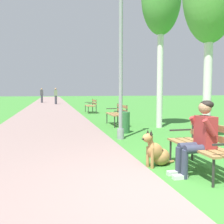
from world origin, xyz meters
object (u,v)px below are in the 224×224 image
pedestrian_distant (56,96)px  litter_bin (124,122)px  person_seated_on_near_bench (199,135)px  pedestrian_further_distant (42,95)px  park_bench_near (205,142)px  park_bench_mid (118,113)px  dog_shepherd (157,152)px  lamp_post_near (121,57)px  park_bench_far (91,105)px

pedestrian_distant → litter_bin: bearing=-83.7°
person_seated_on_near_bench → pedestrian_further_distant: (-3.44, 25.63, 0.16)m
park_bench_near → pedestrian_distant: (-2.18, 21.94, 0.33)m
park_bench_mid → litter_bin: park_bench_mid is taller
dog_shepherd → litter_bin: (0.44, 3.74, 0.09)m
park_bench_near → pedestrian_further_distant: (-3.64, 25.47, 0.33)m
person_seated_on_near_bench → lamp_post_near: lamp_post_near is taller
lamp_post_near → pedestrian_distant: size_ratio=2.76×
lamp_post_near → pedestrian_further_distant: (-3.01, 22.26, -1.51)m
litter_bin → lamp_post_near: bearing=-111.7°
dog_shepherd → pedestrian_distant: pedestrian_distant is taller
park_bench_near → park_bench_mid: size_ratio=1.00×
park_bench_near → litter_bin: bearing=93.2°
lamp_post_near → litter_bin: lamp_post_near is taller
park_bench_far → litter_bin: size_ratio=2.14×
park_bench_far → pedestrian_distant: bearing=101.6°
park_bench_mid → lamp_post_near: lamp_post_near is taller
person_seated_on_near_bench → dog_shepherd: person_seated_on_near_bench is taller
person_seated_on_near_bench → litter_bin: (-0.03, 4.38, -0.33)m
dog_shepherd → litter_bin: size_ratio=1.14×
park_bench_far → lamp_post_near: 9.03m
park_bench_mid → park_bench_far: 5.95m
person_seated_on_near_bench → pedestrian_further_distant: size_ratio=0.76×
park_bench_mid → person_seated_on_near_bench: person_seated_on_near_bench is taller
park_bench_far → lamp_post_near: (-0.49, -8.83, 1.84)m
litter_bin → pedestrian_distant: 17.83m
park_bench_far → litter_bin: 7.82m
pedestrian_distant → pedestrian_further_distant: 3.82m
park_bench_mid → pedestrian_distant: 16.01m
park_bench_mid → litter_bin: bearing=-97.8°
park_bench_near → dog_shepherd: (-0.68, 0.48, -0.25)m
park_bench_near → park_bench_mid: bearing=89.8°
dog_shepherd → park_bench_mid: bearing=82.9°
person_seated_on_near_bench → pedestrian_further_distant: pedestrian_further_distant is taller
person_seated_on_near_bench → pedestrian_further_distant: bearing=97.6°
dog_shepherd → pedestrian_distant: (-1.51, 21.46, 0.58)m
person_seated_on_near_bench → pedestrian_distant: (-1.98, 22.10, 0.16)m
litter_bin → park_bench_near: bearing=-86.8°
park_bench_mid → pedestrian_distant: (-2.20, 15.85, 0.33)m
litter_bin → pedestrian_distant: (-1.95, 17.72, 0.49)m
lamp_post_near → pedestrian_further_distant: size_ratio=2.76×
park_bench_far → pedestrian_distant: (-2.04, 9.90, 0.33)m
park_bench_mid → person_seated_on_near_bench: (-0.23, -6.24, 0.17)m
park_bench_far → pedestrian_further_distant: size_ratio=0.91×
pedestrian_distant → pedestrian_further_distant: (-1.46, 3.53, 0.00)m
park_bench_mid → person_seated_on_near_bench: 6.25m
litter_bin → pedestrian_further_distant: 21.53m
pedestrian_further_distant → lamp_post_near: bearing=-82.3°
person_seated_on_near_bench → park_bench_near: bearing=37.4°
park_bench_near → park_bench_far: 12.04m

